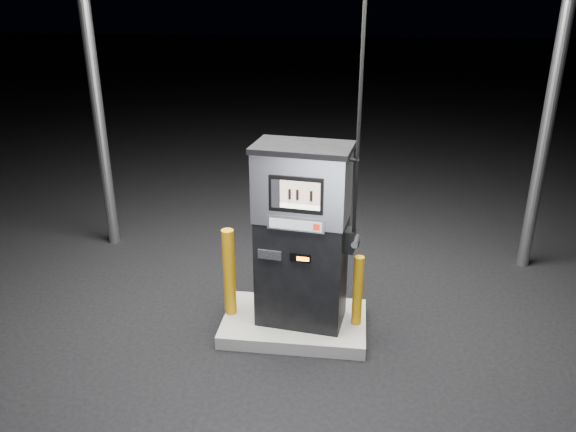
# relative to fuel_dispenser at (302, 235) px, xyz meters

# --- Properties ---
(ground) EXTENTS (80.00, 80.00, 0.00)m
(ground) POSITION_rel_fuel_dispenser_xyz_m (-0.08, 0.01, -1.18)
(ground) COLOR black
(ground) RESTS_ON ground
(pump_island) EXTENTS (1.60, 1.00, 0.15)m
(pump_island) POSITION_rel_fuel_dispenser_xyz_m (-0.08, 0.01, -1.11)
(pump_island) COLOR slate
(pump_island) RESTS_ON ground
(fuel_dispenser) EXTENTS (1.14, 0.72, 4.18)m
(fuel_dispenser) POSITION_rel_fuel_dispenser_xyz_m (0.00, 0.00, 0.00)
(fuel_dispenser) COLOR black
(fuel_dispenser) RESTS_ON pump_island
(bollard_left) EXTENTS (0.17, 0.17, 1.03)m
(bollard_left) POSITION_rel_fuel_dispenser_xyz_m (-0.82, 0.03, -0.52)
(bollard_left) COLOR #C4840A
(bollard_left) RESTS_ON pump_island
(bollard_right) EXTENTS (0.13, 0.13, 0.82)m
(bollard_right) POSITION_rel_fuel_dispenser_xyz_m (0.61, -0.01, -0.62)
(bollard_right) COLOR #C4840A
(bollard_right) RESTS_ON pump_island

